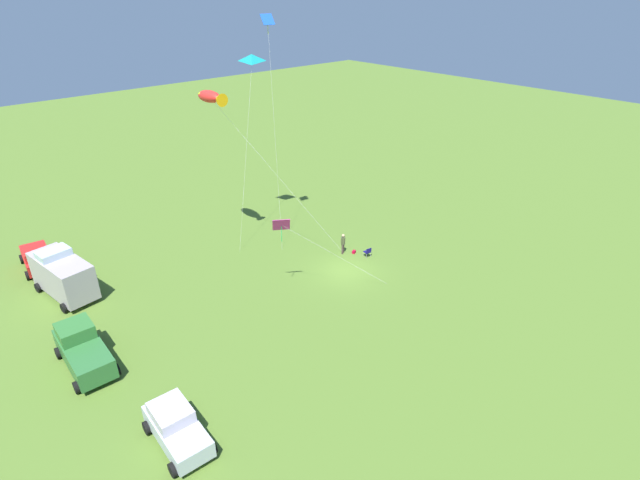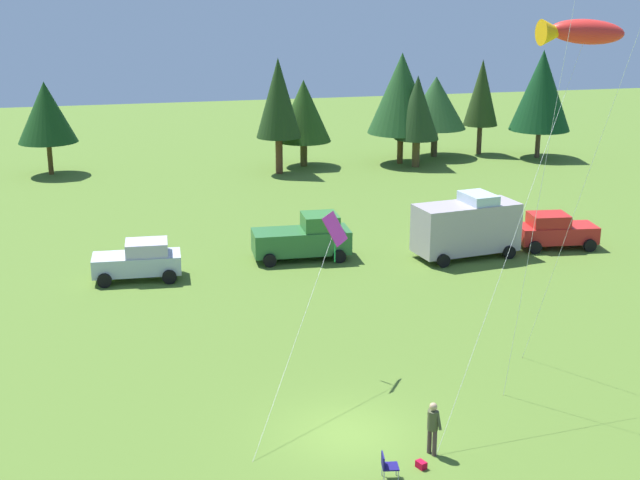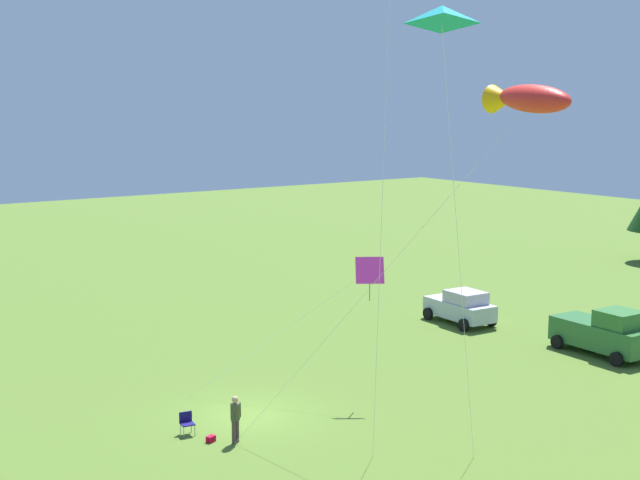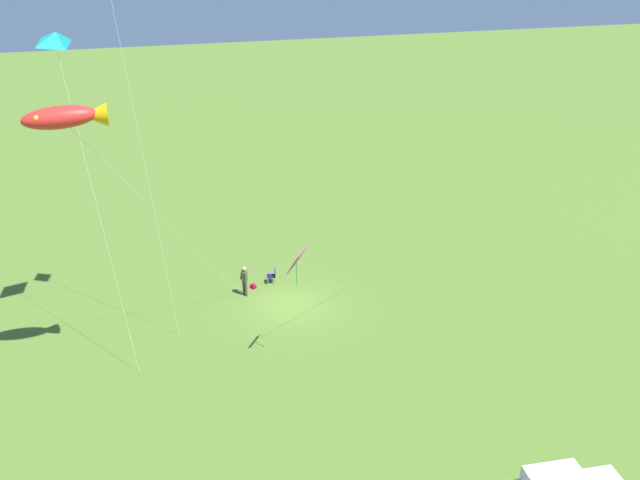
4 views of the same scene
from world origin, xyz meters
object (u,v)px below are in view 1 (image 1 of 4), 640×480
person_kite_flyer (343,242)px  car_red_sedan (37,257)px  kite_diamond_rainbow (283,226)px  kite_delta_teal (252,58)px  kite_large_fish (211,97)px  kite_diamond_blue (268,32)px  backpack_on_grass (354,252)px  car_silver_compact (176,427)px  folding_chair (368,252)px  truck_green_flatbed (83,349)px  van_motorhome_grey (63,274)px

person_kite_flyer → car_red_sedan: (14.00, 19.05, -0.07)m
kite_diamond_rainbow → kite_delta_teal: (9.08, -4.54, 9.29)m
kite_large_fish → kite_diamond_blue: size_ratio=0.72×
person_kite_flyer → kite_diamond_blue: bearing=0.3°
car_red_sedan → kite_diamond_blue: kite_diamond_blue is taller
kite_diamond_blue → kite_delta_teal: bearing=-1.3°
backpack_on_grass → car_silver_compact: 20.99m
folding_chair → car_silver_compact: 20.93m
car_red_sedan → backpack_on_grass: bearing=60.1°
truck_green_flatbed → kite_large_fish: bearing=-60.9°
person_kite_flyer → truck_green_flatbed: (0.43, 20.26, 0.08)m
person_kite_flyer → folding_chair: person_kite_flyer is taller
backpack_on_grass → kite_delta_teal: kite_delta_teal is taller
backpack_on_grass → kite_large_fish: 16.16m
backpack_on_grass → van_motorhome_grey: 21.52m
person_kite_flyer → van_motorhome_grey: van_motorhome_grey is taller
car_silver_compact → kite_diamond_blue: (13.45, -16.37, 15.54)m
truck_green_flatbed → kite_large_fish: size_ratio=0.40×
kite_large_fish → kite_delta_teal: size_ratio=0.85×
backpack_on_grass → kite_delta_teal: bearing=20.9°
truck_green_flatbed → kite_diamond_blue: (4.97, -17.74, 15.39)m
person_kite_flyer → van_motorhome_grey: (8.72, 18.65, 0.62)m
folding_chair → kite_diamond_blue: size_ratio=0.05×
backpack_on_grass → kite_large_fish: kite_large_fish is taller
car_red_sedan → kite_diamond_rainbow: kite_diamond_rainbow is taller
person_kite_flyer → kite_diamond_blue: 16.58m
kite_diamond_blue → truck_green_flatbed: bearing=105.7°
kite_diamond_rainbow → kite_delta_teal: bearing=-26.6°
car_red_sedan → kite_large_fish: 18.19m
kite_diamond_rainbow → backpack_on_grass: bearing=-84.3°
person_kite_flyer → backpack_on_grass: size_ratio=5.44×
car_silver_compact → van_motorhome_grey: bearing=2.3°
kite_diamond_blue → kite_delta_teal: 3.04m
van_motorhome_grey → kite_delta_teal: bearing=-101.8°
backpack_on_grass → van_motorhome_grey: bearing=64.3°
kite_diamond_blue → folding_chair: bearing=-153.5°
car_red_sedan → car_silver_compact: bearing=6.9°
backpack_on_grass → kite_diamond_blue: bearing=28.3°
kite_large_fish → kite_diamond_rainbow: bearing=175.9°
kite_diamond_rainbow → folding_chair: bearing=-92.9°
folding_chair → truck_green_flatbed: size_ratio=0.16×
kite_large_fish → kite_diamond_rainbow: kite_large_fish is taller
backpack_on_grass → truck_green_flatbed: truck_green_flatbed is taller
kite_diamond_rainbow → kite_large_fish: bearing=-4.1°
kite_large_fish → kite_delta_teal: 4.54m
kite_diamond_rainbow → kite_delta_teal: 13.76m
van_motorhome_grey → kite_delta_teal: (-1.00, -16.17, 12.88)m
van_motorhome_grey → car_red_sedan: bearing=-3.9°
person_kite_flyer → kite_delta_teal: (7.72, 2.48, 13.50)m
truck_green_flatbed → van_motorhome_grey: van_motorhome_grey is taller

